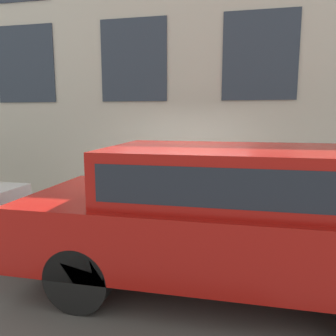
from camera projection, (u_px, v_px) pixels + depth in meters
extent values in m
plane|color=#514F4C|center=(175.00, 242.00, 5.78)|extent=(80.00, 80.00, 0.00)
cube|color=#9E9B93|center=(185.00, 218.00, 6.86)|extent=(2.26, 60.00, 0.15)
cube|color=beige|center=(195.00, 34.00, 7.47)|extent=(0.30, 40.00, 8.09)
cube|color=#2D3847|center=(260.00, 56.00, 7.10)|extent=(0.03, 1.61, 1.89)
cube|color=#2D3847|center=(134.00, 60.00, 7.69)|extent=(0.03, 1.61, 1.89)
cube|color=#2D3847|center=(25.00, 64.00, 8.29)|extent=(0.03, 1.61, 1.89)
cylinder|color=gold|center=(188.00, 225.00, 6.11)|extent=(0.35, 0.35, 0.04)
cylinder|color=gold|center=(188.00, 207.00, 6.06)|extent=(0.26, 0.26, 0.74)
sphere|color=#A4891E|center=(188.00, 188.00, 6.00)|extent=(0.28, 0.28, 0.28)
cylinder|color=black|center=(188.00, 183.00, 5.99)|extent=(0.09, 0.09, 0.11)
cylinder|color=gold|center=(198.00, 203.00, 6.01)|extent=(0.09, 0.10, 0.09)
cylinder|color=gold|center=(178.00, 202.00, 6.08)|extent=(0.09, 0.10, 0.09)
cylinder|color=#998466|center=(149.00, 202.00, 6.51)|extent=(0.10, 0.10, 0.68)
cylinder|color=#998466|center=(151.00, 201.00, 6.65)|extent=(0.10, 0.10, 0.68)
cube|color=#72288C|center=(150.00, 172.00, 6.48)|extent=(0.19, 0.13, 0.51)
cylinder|color=#72288C|center=(148.00, 173.00, 6.35)|extent=(0.08, 0.08, 0.49)
cylinder|color=#72288C|center=(151.00, 170.00, 6.61)|extent=(0.08, 0.08, 0.49)
sphere|color=#8C6647|center=(149.00, 154.00, 6.43)|extent=(0.23, 0.23, 0.23)
cylinder|color=black|center=(78.00, 279.00, 3.68)|extent=(0.24, 0.77, 0.77)
cylinder|color=black|center=(131.00, 226.00, 5.46)|extent=(0.24, 0.77, 0.77)
cylinder|color=black|center=(327.00, 240.00, 4.83)|extent=(0.24, 0.77, 0.77)
cube|color=#A5140F|center=(220.00, 227.00, 4.19)|extent=(2.08, 4.91, 0.79)
cube|color=#A5140F|center=(232.00, 173.00, 4.05)|extent=(1.83, 3.05, 0.64)
cube|color=#1E232D|center=(232.00, 173.00, 4.05)|extent=(1.84, 2.80, 0.41)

